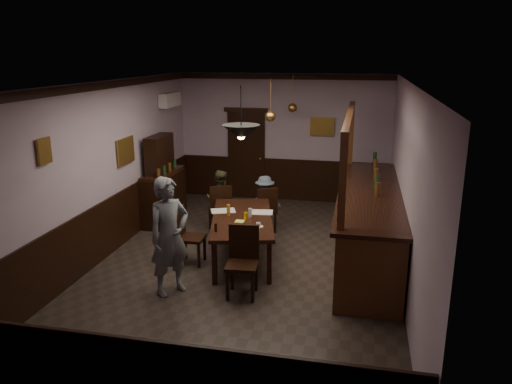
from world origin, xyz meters
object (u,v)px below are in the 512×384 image
(pendant_brass_mid, at_px, (270,116))
(chair_side, at_px, (187,233))
(chair_far_right, at_px, (266,208))
(pendant_brass_far, at_px, (292,108))
(person_seated_right, at_px, (265,202))
(coffee_cup, at_px, (258,225))
(sideboard, at_px, (163,187))
(chair_near, at_px, (243,258))
(person_standing, at_px, (169,236))
(bar_counter, at_px, (368,222))
(pendant_iron, at_px, (241,132))
(chair_far_left, at_px, (220,207))
(soda_can, at_px, (246,216))
(dining_table, at_px, (242,221))
(person_seated_left, at_px, (220,200))

(pendant_brass_mid, bearing_deg, chair_side, -120.95)
(chair_far_right, distance_m, pendant_brass_far, 2.43)
(person_seated_right, height_order, coffee_cup, person_seated_right)
(person_seated_right, relative_size, sideboard, 0.60)
(chair_far_right, xyz_separation_m, chair_near, (0.15, -2.63, 0.06))
(person_standing, relative_size, coffee_cup, 22.05)
(person_standing, height_order, pendant_brass_far, pendant_brass_far)
(bar_counter, relative_size, pendant_brass_far, 5.51)
(pendant_iron, bearing_deg, person_seated_right, 92.44)
(chair_far_left, height_order, person_standing, person_standing)
(soda_can, distance_m, sideboard, 2.76)
(person_standing, relative_size, person_seated_right, 1.62)
(bar_counter, height_order, pendant_brass_far, pendant_brass_far)
(dining_table, relative_size, person_standing, 1.34)
(coffee_cup, xyz_separation_m, pendant_brass_far, (0.04, 3.45, 1.50))
(chair_near, bearing_deg, chair_side, 138.87)
(bar_counter, bearing_deg, chair_near, -134.89)
(soda_can, xyz_separation_m, pendant_iron, (0.10, -0.68, 1.52))
(chair_far_left, bearing_deg, pendant_brass_mid, 171.77)
(chair_near, relative_size, person_seated_right, 0.95)
(coffee_cup, bearing_deg, dining_table, 115.55)
(person_seated_left, distance_m, soda_can, 1.75)
(person_seated_right, bearing_deg, pendant_brass_mid, 96.61)
(person_seated_left, distance_m, pendant_brass_mid, 1.97)
(person_standing, distance_m, sideboard, 3.35)
(chair_far_right, relative_size, pendant_brass_mid, 1.15)
(person_seated_left, relative_size, pendant_brass_far, 1.49)
(person_seated_right, bearing_deg, coffee_cup, 69.50)
(dining_table, relative_size, soda_can, 19.76)
(pendant_iron, bearing_deg, pendant_brass_far, 86.38)
(person_standing, xyz_separation_m, pendant_brass_mid, (0.96, 2.87, 1.42))
(coffee_cup, distance_m, pendant_iron, 1.57)
(chair_far_right, distance_m, coffee_cup, 1.86)
(person_seated_left, bearing_deg, coffee_cup, 124.51)
(coffee_cup, bearing_deg, person_seated_right, 84.91)
(chair_near, relative_size, coffee_cup, 12.94)
(pendant_brass_far, bearing_deg, chair_near, -91.43)
(pendant_brass_mid, bearing_deg, sideboard, 175.32)
(bar_counter, bearing_deg, person_standing, -145.12)
(chair_far_right, bearing_deg, soda_can, 61.81)
(coffee_cup, distance_m, pendant_brass_far, 3.77)
(bar_counter, xyz_separation_m, pendant_brass_far, (-1.69, 2.45, 1.67))
(person_seated_right, distance_m, pendant_iron, 2.98)
(pendant_brass_far, bearing_deg, chair_far_left, -121.64)
(pendant_brass_far, bearing_deg, person_seated_right, -103.95)
(person_seated_left, xyz_separation_m, soda_can, (0.88, -1.50, 0.21))
(person_seated_left, bearing_deg, person_standing, 93.67)
(coffee_cup, height_order, sideboard, sideboard)
(chair_far_right, xyz_separation_m, person_standing, (-0.90, -2.81, 0.37))
(chair_near, bearing_deg, coffee_cup, 81.08)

